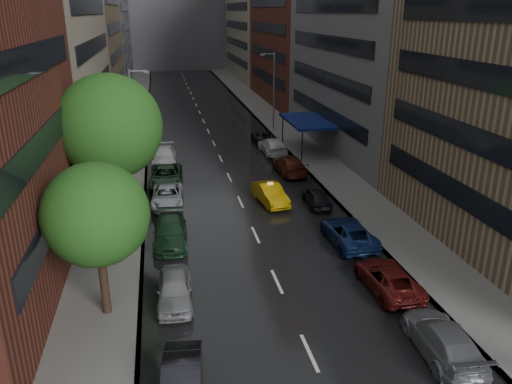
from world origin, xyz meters
TOP-DOWN VIEW (x-y plane):
  - road at (0.00, 50.00)m, footprint 14.00×140.00m
  - sidewalk_left at (-9.00, 50.00)m, footprint 4.00×140.00m
  - sidewalk_right at (9.00, 50.00)m, footprint 4.00×140.00m
  - building_far at (0.00, 118.00)m, footprint 40.00×14.00m
  - tree_near at (-8.60, 8.56)m, footprint 4.70×4.70m
  - tree_mid at (-8.60, 18.15)m, footprint 6.39×6.39m
  - tree_far at (-8.60, 34.20)m, footprint 4.45×4.45m
  - taxi at (2.15, 21.37)m, footprint 2.22×4.66m
  - parked_cars_left at (-5.40, 21.12)m, footprint 2.95×35.70m
  - parked_cars_right at (5.40, 21.46)m, footprint 2.46×41.49m
  - street_lamp_left at (-7.72, 30.00)m, footprint 1.74×0.22m
  - street_lamp_right at (7.72, 45.00)m, footprint 1.74×0.22m
  - awning at (8.98, 35.00)m, footprint 4.00×8.00m

SIDE VIEW (x-z plane):
  - road at x=0.00m, z-range 0.00..0.01m
  - sidewalk_left at x=-9.00m, z-range 0.00..0.15m
  - sidewalk_right at x=9.00m, z-range 0.00..0.15m
  - parked_cars_right at x=5.40m, z-range -0.05..1.51m
  - taxi at x=2.15m, z-range 0.00..1.48m
  - parked_cars_left at x=-5.40m, z-range -0.04..1.52m
  - awning at x=8.98m, z-range 1.57..4.70m
  - tree_far at x=-8.60m, z-range 1.30..8.39m
  - street_lamp_left at x=-7.72m, z-range 0.39..9.39m
  - street_lamp_right at x=7.72m, z-range 0.39..9.39m
  - tree_near at x=-8.60m, z-range 1.38..8.87m
  - tree_mid at x=-8.60m, z-range 1.88..12.07m
  - building_far at x=0.00m, z-range 0.00..32.00m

